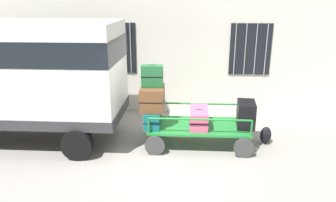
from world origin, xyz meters
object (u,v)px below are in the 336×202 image
Objects in this scene: suitcase_left_top at (152,76)px; van at (27,70)px; suitcase_center_bottom at (246,114)px; luggage_cart at (198,129)px; suitcase_left_bottom at (153,116)px; suitcase_midleft_bottom at (199,118)px; suitcase_left_middle at (153,98)px; backpack at (266,135)px.

van is at bearing 178.95° from suitcase_left_top.
van is at bearing 179.36° from suitcase_center_bottom.
suitcase_center_bottom reaches higher than luggage_cart.
van is 4.36× the size of suitcase_left_bottom.
suitcase_center_bottom is (1.11, 0.04, 0.10)m from suitcase_midleft_bottom.
suitcase_center_bottom is at bearing 1.97° from suitcase_midleft_bottom.
suitcase_left_middle is 1.84× the size of backpack.
suitcase_center_bottom reaches higher than suitcase_midleft_bottom.
suitcase_left_top is at bearing -177.01° from backpack.
suitcase_left_middle is (-1.11, 0.00, 0.76)m from luggage_cart.
suitcase_left_middle is at bearing -1.29° from van.
luggage_cart is at bearing -179.40° from suitcase_center_bottom.
suitcase_left_bottom is 1.97× the size of suitcase_left_top.
suitcase_left_top is 0.58× the size of suitcase_midleft_bottom.
van reaches higher than backpack.
van reaches higher than suitcase_left_middle.
luggage_cart is at bearing -0.97° from van.
backpack is (2.78, 0.13, -0.49)m from suitcase_left_bottom.
suitcase_left_bottom is at bearing 178.27° from luggage_cart.
luggage_cart is (4.13, -0.07, -1.38)m from van.
suitcase_center_bottom is at bearing -164.97° from backpack.
suitcase_midleft_bottom is (1.11, -0.06, 0.01)m from suitcase_left_bottom.
suitcase_midleft_bottom is (1.11, -0.04, -1.00)m from suitcase_left_top.
suitcase_left_bottom reaches higher than backpack.
suitcase_left_top is at bearing 90.00° from suitcase_left_middle.
suitcase_left_bottom is 0.48m from suitcase_left_middle.
suitcase_left_bottom is 1.27× the size of suitcase_left_middle.
suitcase_left_top is at bearing -90.00° from suitcase_left_bottom.
suitcase_midleft_bottom reaches higher than suitcase_left_bottom.
suitcase_left_top is (-0.00, -0.02, 1.01)m from suitcase_left_bottom.
suitcase_left_bottom is at bearing -0.69° from van.
luggage_cart is 2.75× the size of suitcase_midleft_bottom.
suitcase_left_middle reaches higher than suitcase_midleft_bottom.
suitcase_center_bottom reaches higher than backpack.
suitcase_left_bottom is 1.01m from suitcase_left_top.
suitcase_left_bottom is at bearing 90.00° from suitcase_left_top.
backpack is (2.78, 0.15, -1.50)m from suitcase_left_top.
suitcase_midleft_bottom is 1.12m from suitcase_center_bottom.
suitcase_left_top reaches higher than suitcase_left_bottom.
suitcase_midleft_bottom reaches higher than backpack.
suitcase_left_bottom is 2.34× the size of backpack.
luggage_cart is at bearing -0.12° from suitcase_left_middle.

